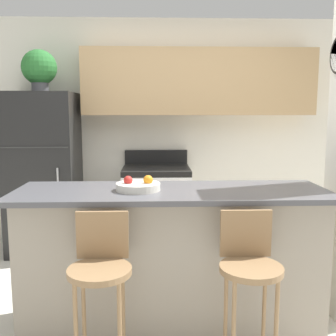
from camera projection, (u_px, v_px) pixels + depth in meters
ground_plane at (171, 326)px, 2.80m from camera, size 14.00×14.00×0.00m
wall_back at (177, 112)px, 4.48m from camera, size 5.60×0.38×2.55m
counter_bar at (171, 259)px, 2.73m from camera, size 2.12×0.69×0.99m
refrigerator at (44, 173)px, 4.22m from camera, size 0.71×0.68×1.71m
stove_range at (156, 208)px, 4.33m from camera, size 0.72×0.66×1.07m
bar_stool_left at (101, 272)px, 2.19m from camera, size 0.35×0.35×0.94m
bar_stool_right at (249, 270)px, 2.22m from camera, size 0.35×0.35×0.94m
potted_plant_on_fridge at (39, 69)px, 4.06m from camera, size 0.36×0.36×0.44m
fruit_bowl at (138, 186)px, 2.63m from camera, size 0.30×0.30×0.10m
trash_bin at (96, 239)px, 4.11m from camera, size 0.28×0.28×0.38m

